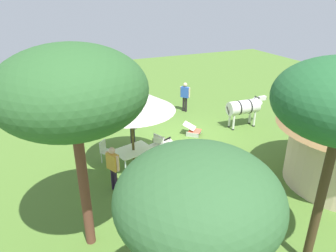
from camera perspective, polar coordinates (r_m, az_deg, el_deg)
ground_plane at (r=14.69m, az=2.83°, el=-2.14°), size 36.00×36.00×0.00m
shade_umbrella at (r=11.29m, az=-6.87°, el=4.97°), size 3.27×3.27×3.25m
patio_dining_table at (r=12.15m, az=-6.38°, el=-4.65°), size 1.63×1.33×0.74m
patio_chair_near_lawn at (r=12.74m, az=-11.47°, el=-4.32°), size 0.61×0.61×0.90m
patio_chair_east_end at (r=11.17m, az=-5.05°, el=-8.22°), size 0.48×0.47×0.90m
patio_chair_near_hut at (r=12.96m, az=-2.24°, el=-3.29°), size 0.56×0.57×0.90m
guest_beside_umbrella at (r=13.64m, az=-6.63°, el=0.31°), size 0.32×0.59×1.70m
guest_behind_table at (r=10.70m, az=-10.10°, el=-7.07°), size 0.39×0.54×1.67m
standing_watcher at (r=17.52m, az=3.15°, el=5.85°), size 0.45×0.49×1.70m
striped_lounge_chair at (r=14.90m, az=4.55°, el=-0.73°), size 0.96×0.94×0.58m
zebra_nearest_camera at (r=11.46m, az=3.33°, el=-4.77°), size 1.89×1.70×1.48m
zebra_by_umbrella at (r=15.92m, az=13.83°, el=3.36°), size 2.29×0.78×1.58m
acacia_tree_left_background at (r=4.69m, az=5.58°, el=-13.40°), size 2.52×2.52×4.39m
acacia_tree_far_lawn at (r=7.24m, az=-17.34°, el=6.09°), size 3.45×3.45×5.42m
brick_patio_kerb at (r=16.43m, az=-16.03°, el=-0.01°), size 2.13×2.33×0.08m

